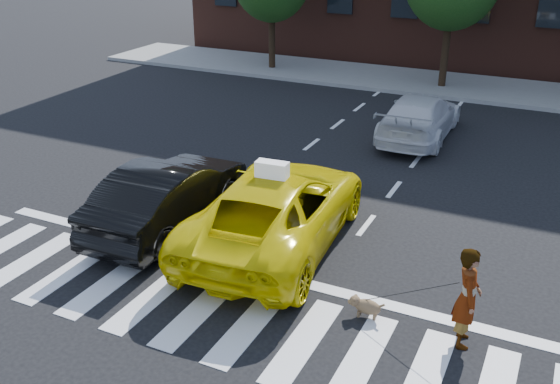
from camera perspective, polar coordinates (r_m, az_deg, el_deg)
name	(u,v)px	position (r m, az deg, el deg)	size (l,w,h in m)	color
ground	(199,310)	(11.25, -7.37, -10.69)	(120.00, 120.00, 0.00)	black
crosswalk	(199,310)	(11.25, -7.37, -10.66)	(13.00, 2.40, 0.01)	silver
stop_line	(243,268)	(12.39, -3.38, -6.92)	(12.00, 0.30, 0.01)	silver
sidewalk_far	(432,83)	(26.44, 13.70, 9.64)	(30.00, 4.00, 0.15)	slate
taxi	(277,209)	(12.92, -0.32, -1.53)	(2.62, 5.68, 1.58)	#DDC904
black_sedan	(169,195)	(13.84, -10.10, -0.25)	(1.61, 4.60, 1.52)	black
white_suv	(420,117)	(19.74, 12.64, 6.74)	(1.90, 4.68, 1.36)	silver
woman	(467,297)	(10.37, 16.76, -9.21)	(0.63, 0.41, 1.73)	#999999
dog	(365,306)	(10.99, 7.76, -10.26)	(0.65, 0.29, 0.37)	olive
taxi_sign	(272,169)	(12.38, -0.73, 2.08)	(0.65, 0.28, 0.32)	white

